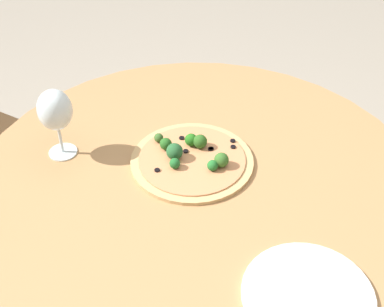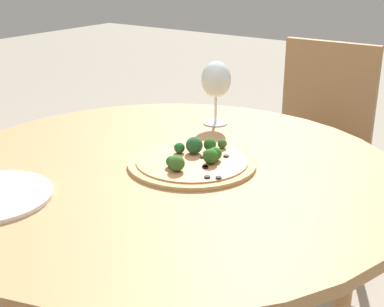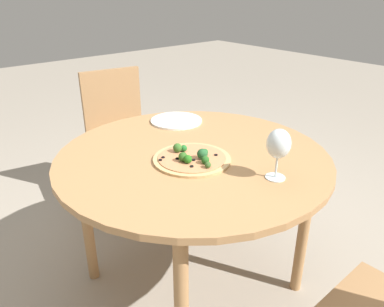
% 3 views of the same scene
% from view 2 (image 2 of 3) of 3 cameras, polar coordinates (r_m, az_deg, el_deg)
% --- Properties ---
extents(dining_table, '(1.14, 1.14, 0.70)m').
position_cam_2_polar(dining_table, '(1.33, -2.67, -4.22)').
color(dining_table, '#A87A4C').
rests_on(dining_table, ground_plane).
extents(chair_2, '(0.41, 0.41, 0.86)m').
position_cam_2_polar(chair_2, '(2.16, 12.77, 0.97)').
color(chair_2, '#997047').
rests_on(chair_2, ground_plane).
extents(pizza, '(0.32, 0.32, 0.06)m').
position_cam_2_polar(pizza, '(1.31, 0.11, -0.74)').
color(pizza, tan).
rests_on(pizza, dining_table).
extents(wine_glass, '(0.09, 0.09, 0.19)m').
position_cam_2_polar(wine_glass, '(1.59, 2.59, 7.77)').
color(wine_glass, silver).
rests_on(wine_glass, dining_table).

